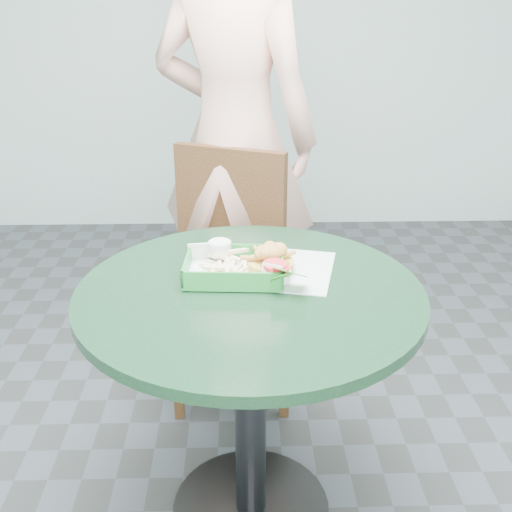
{
  "coord_description": "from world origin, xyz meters",
  "views": [
    {
      "loc": [
        -0.02,
        -1.38,
        1.47
      ],
      "look_at": [
        0.02,
        0.1,
        0.82
      ],
      "focal_mm": 42.0,
      "sensor_mm": 36.0,
      "label": 1
    }
  ],
  "objects_px": {
    "dining_chair": "(230,256)",
    "crab_sandwich": "(270,262)",
    "cafe_table": "(250,351)",
    "diner_person": "(233,80)",
    "food_basket": "(235,278)",
    "sauce_ramekin": "(218,254)"
  },
  "relations": [
    {
      "from": "crab_sandwich",
      "to": "sauce_ramekin",
      "type": "bearing_deg",
      "value": 158.46
    },
    {
      "from": "diner_person",
      "to": "food_basket",
      "type": "height_order",
      "value": "diner_person"
    },
    {
      "from": "dining_chair",
      "to": "sauce_ramekin",
      "type": "height_order",
      "value": "dining_chair"
    },
    {
      "from": "cafe_table",
      "to": "diner_person",
      "type": "bearing_deg",
      "value": 92.58
    },
    {
      "from": "dining_chair",
      "to": "crab_sandwich",
      "type": "relative_size",
      "value": 7.25
    },
    {
      "from": "food_basket",
      "to": "sauce_ramekin",
      "type": "distance_m",
      "value": 0.1
    },
    {
      "from": "diner_person",
      "to": "cafe_table",
      "type": "bearing_deg",
      "value": 114.14
    },
    {
      "from": "cafe_table",
      "to": "sauce_ramekin",
      "type": "bearing_deg",
      "value": 119.41
    },
    {
      "from": "food_basket",
      "to": "sauce_ramekin",
      "type": "bearing_deg",
      "value": 119.5
    },
    {
      "from": "cafe_table",
      "to": "dining_chair",
      "type": "relative_size",
      "value": 0.97
    },
    {
      "from": "food_basket",
      "to": "crab_sandwich",
      "type": "distance_m",
      "value": 0.1
    },
    {
      "from": "sauce_ramekin",
      "to": "cafe_table",
      "type": "bearing_deg",
      "value": -60.59
    },
    {
      "from": "crab_sandwich",
      "to": "sauce_ramekin",
      "type": "height_order",
      "value": "crab_sandwich"
    },
    {
      "from": "food_basket",
      "to": "sauce_ramekin",
      "type": "relative_size",
      "value": 4.04
    },
    {
      "from": "dining_chair",
      "to": "crab_sandwich",
      "type": "distance_m",
      "value": 0.7
    },
    {
      "from": "dining_chair",
      "to": "sauce_ramekin",
      "type": "distance_m",
      "value": 0.64
    },
    {
      "from": "diner_person",
      "to": "crab_sandwich",
      "type": "xyz_separation_m",
      "value": [
        0.1,
        -0.91,
        -0.36
      ]
    },
    {
      "from": "food_basket",
      "to": "diner_person",
      "type": "bearing_deg",
      "value": 90.34
    },
    {
      "from": "dining_chair",
      "to": "food_basket",
      "type": "bearing_deg",
      "value": -64.77
    },
    {
      "from": "sauce_ramekin",
      "to": "dining_chair",
      "type": "bearing_deg",
      "value": 87.84
    },
    {
      "from": "diner_person",
      "to": "sauce_ramekin",
      "type": "bearing_deg",
      "value": 108.81
    },
    {
      "from": "cafe_table",
      "to": "crab_sandwich",
      "type": "bearing_deg",
      "value": 60.38
    }
  ]
}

